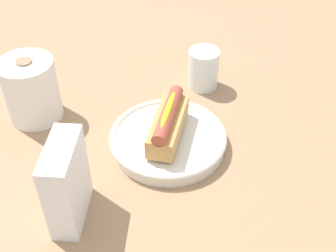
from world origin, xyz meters
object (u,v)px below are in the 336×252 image
(hotdog_front, at_px, (168,123))
(water_glass, at_px, (203,70))
(paper_towel_roll, at_px, (31,90))
(serving_bowl, at_px, (168,139))
(napkin_box, at_px, (67,183))

(hotdog_front, height_order, water_glass, hotdog_front)
(hotdog_front, distance_m, paper_towel_roll, 0.29)
(hotdog_front, xyz_separation_m, paper_towel_roll, (-0.01, 0.29, 0.01))
(serving_bowl, relative_size, water_glass, 2.50)
(paper_towel_roll, bearing_deg, napkin_box, -135.43)
(paper_towel_roll, xyz_separation_m, napkin_box, (-0.20, -0.20, 0.01))
(napkin_box, bearing_deg, serving_bowl, -39.54)
(hotdog_front, distance_m, napkin_box, 0.23)
(water_glass, relative_size, napkin_box, 0.60)
(serving_bowl, xyz_separation_m, napkin_box, (-0.21, 0.09, 0.06))
(serving_bowl, bearing_deg, paper_towel_roll, 91.35)
(serving_bowl, bearing_deg, hotdog_front, -88.66)
(serving_bowl, distance_m, napkin_box, 0.24)
(serving_bowl, bearing_deg, water_glass, -1.76)
(napkin_box, bearing_deg, hotdog_front, -39.54)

